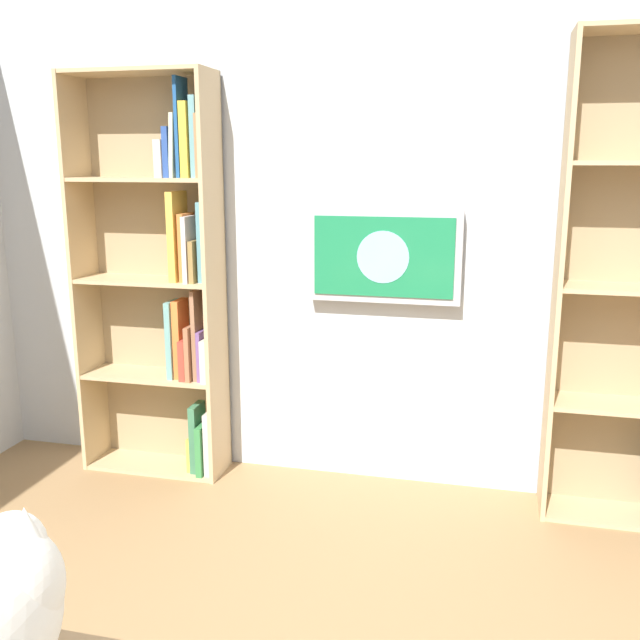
% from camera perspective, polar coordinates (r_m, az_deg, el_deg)
% --- Properties ---
extents(wall_back, '(4.52, 0.06, 2.70)m').
position_cam_1_polar(wall_back, '(3.59, 5.13, 7.52)').
color(wall_back, silver).
rests_on(wall_back, ground).
extents(bookshelf_right, '(0.77, 0.28, 2.12)m').
position_cam_1_polar(bookshelf_right, '(3.81, -12.31, 2.96)').
color(bookshelf_right, tan).
rests_on(bookshelf_right, ground).
extents(wall_mounted_tv, '(0.77, 0.07, 0.47)m').
position_cam_1_polar(wall_mounted_tv, '(3.52, 5.21, 5.18)').
color(wall_mounted_tv, '#B7B7BC').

